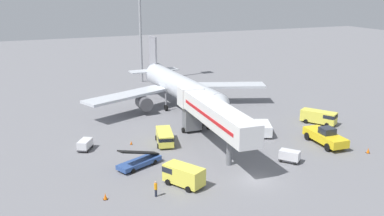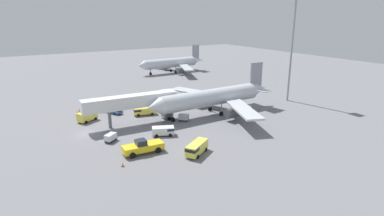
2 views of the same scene
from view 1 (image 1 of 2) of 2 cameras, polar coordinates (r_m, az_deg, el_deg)
The scene contains 16 objects.
ground_plane at distance 50.20m, azimuth 8.44°, elevation -9.49°, with size 300.00×300.00×0.00m, color slate.
airplane_at_gate at distance 75.87m, azimuth -1.74°, elevation 2.83°, with size 34.67×35.40×11.72m.
jet_bridge at distance 57.38m, azimuth 2.52°, elevation -0.63°, with size 4.31×21.20×6.79m.
pushback_tug at distance 62.74m, azimuth 17.29°, elevation -3.63°, with size 3.21×7.37×2.57m.
belt_loader_truck at distance 53.26m, azimuth -7.02°, elevation -7.02°, with size 6.08×4.12×2.92m.
service_van_mid_left at distance 60.21m, azimuth -3.65°, elevation -3.84°, with size 3.29×5.68×1.85m.
service_van_near_center at distance 71.77m, azimuth 16.60°, elevation -1.10°, with size 4.61×5.72×2.10m.
service_van_far_center at distance 48.11m, azimuth -1.23°, elevation -8.79°, with size 4.07×5.02×2.26m.
service_van_outer_right at distance 64.78m, azimuth 9.41°, elevation -2.62°, with size 3.62×4.87×1.80m.
baggage_cart_near_left at distance 68.86m, azimuth 1.79°, elevation -1.44°, with size 2.58×2.57×1.55m.
baggage_cart_mid_right at distance 59.87m, azimuth -14.02°, elevation -4.71°, with size 2.48×2.92×1.41m.
baggage_cart_near_right at distance 55.57m, azimuth 12.84°, elevation -6.21°, with size 2.60×2.79×1.52m.
ground_crew_worker_foreground at distance 45.92m, azimuth -4.83°, elevation -10.60°, with size 0.45×0.45×1.76m.
safety_cone_alpha at distance 61.78m, azimuth 22.36°, elevation -5.25°, with size 0.48×0.48×0.72m.
safety_cone_bravo at distance 46.33m, azimuth -11.44°, elevation -11.44°, with size 0.47×0.47×0.71m.
safety_cone_charlie at distance 60.79m, azimuth -8.07°, elevation -4.58°, with size 0.37×0.37×0.56m.
Camera 1 is at (-24.21, -38.43, 21.38)m, focal length 40.16 mm.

